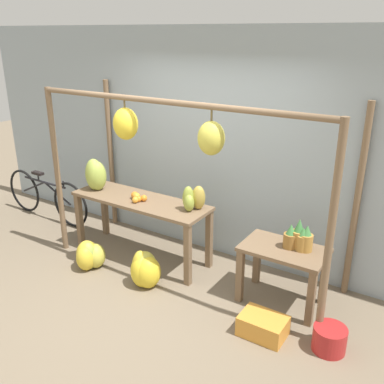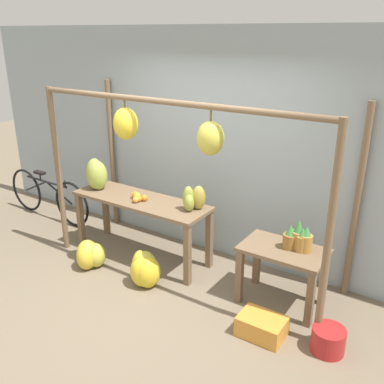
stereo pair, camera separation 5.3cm
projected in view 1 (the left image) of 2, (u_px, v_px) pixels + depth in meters
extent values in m
plane|color=#756651|center=(139.00, 311.00, 4.45)|extent=(20.00, 20.00, 0.00)
cube|color=#99A8B2|center=(218.00, 147.00, 5.22)|extent=(8.00, 0.08, 2.80)
cylinder|color=brown|center=(57.00, 173.00, 5.37)|extent=(0.07, 0.07, 2.11)
cylinder|color=brown|center=(330.00, 240.00, 3.64)|extent=(0.07, 0.07, 2.11)
cylinder|color=brown|center=(111.00, 155.00, 6.13)|extent=(0.07, 0.07, 2.11)
cylinder|color=brown|center=(357.00, 204.00, 4.40)|extent=(0.07, 0.07, 2.11)
cylinder|color=brown|center=(165.00, 102.00, 4.14)|extent=(3.41, 0.06, 0.06)
cylinder|color=brown|center=(124.00, 104.00, 4.43)|extent=(0.02, 0.02, 0.07)
ellipsoid|color=yellow|center=(126.00, 124.00, 4.50)|extent=(0.28, 0.25, 0.34)
cylinder|color=brown|center=(212.00, 115.00, 3.90)|extent=(0.02, 0.02, 0.10)
ellipsoid|color=gold|center=(211.00, 138.00, 3.98)|extent=(0.26, 0.24, 0.32)
cube|color=brown|center=(140.00, 201.00, 5.26)|extent=(1.81, 0.57, 0.04)
cube|color=brown|center=(80.00, 221.00, 5.65)|extent=(0.07, 0.07, 0.75)
cube|color=brown|center=(188.00, 255.00, 4.78)|extent=(0.07, 0.07, 0.75)
cube|color=brown|center=(105.00, 209.00, 6.02)|extent=(0.07, 0.07, 0.75)
cube|color=brown|center=(209.00, 239.00, 5.15)|extent=(0.07, 0.07, 0.75)
cube|color=brown|center=(284.00, 250.00, 4.38)|extent=(0.87, 0.53, 0.04)
cube|color=brown|center=(240.00, 276.00, 4.52)|extent=(0.07, 0.07, 0.61)
cube|color=brown|center=(311.00, 299.00, 4.13)|extent=(0.07, 0.07, 0.61)
cube|color=brown|center=(257.00, 258.00, 4.86)|extent=(0.07, 0.07, 0.61)
cube|color=brown|center=(324.00, 278.00, 4.47)|extent=(0.07, 0.07, 0.61)
ellipsoid|color=#9EB247|center=(97.00, 176.00, 5.50)|extent=(0.30, 0.31, 0.39)
ellipsoid|color=#9EB247|center=(94.00, 174.00, 5.50)|extent=(0.32, 0.30, 0.42)
sphere|color=orange|center=(139.00, 199.00, 5.16)|extent=(0.07, 0.07, 0.07)
sphere|color=orange|center=(135.00, 195.00, 5.26)|extent=(0.09, 0.09, 0.09)
sphere|color=orange|center=(137.00, 197.00, 5.21)|extent=(0.09, 0.09, 0.09)
sphere|color=orange|center=(135.00, 200.00, 5.13)|extent=(0.08, 0.08, 0.08)
sphere|color=orange|center=(144.00, 198.00, 5.18)|extent=(0.08, 0.08, 0.08)
cylinder|color=#B27F38|center=(306.00, 243.00, 4.29)|extent=(0.13, 0.13, 0.18)
cone|color=#428442|center=(307.00, 230.00, 4.24)|extent=(0.09, 0.09, 0.10)
cylinder|color=#B27F38|center=(298.00, 240.00, 4.35)|extent=(0.14, 0.14, 0.19)
cone|color=#428442|center=(300.00, 225.00, 4.29)|extent=(0.10, 0.10, 0.14)
cylinder|color=olive|center=(290.00, 241.00, 4.36)|extent=(0.14, 0.14, 0.15)
cone|color=#428442|center=(291.00, 229.00, 4.31)|extent=(0.10, 0.10, 0.11)
cylinder|color=#B27F38|center=(302.00, 243.00, 4.29)|extent=(0.12, 0.12, 0.17)
cone|color=#428442|center=(303.00, 232.00, 4.25)|extent=(0.08, 0.08, 0.09)
ellipsoid|color=#9EB247|center=(88.00, 256.00, 5.17)|extent=(0.27, 0.26, 0.36)
ellipsoid|color=gold|center=(96.00, 256.00, 5.22)|extent=(0.36, 0.36, 0.30)
ellipsoid|color=gold|center=(88.00, 252.00, 5.30)|extent=(0.31, 0.29, 0.31)
ellipsoid|color=gold|center=(87.00, 255.00, 5.19)|extent=(0.30, 0.32, 0.37)
ellipsoid|color=gold|center=(86.00, 257.00, 5.16)|extent=(0.30, 0.32, 0.33)
ellipsoid|color=yellow|center=(148.00, 272.00, 4.79)|extent=(0.39, 0.39, 0.38)
ellipsoid|color=gold|center=(145.00, 268.00, 4.85)|extent=(0.37, 0.38, 0.41)
ellipsoid|color=gold|center=(140.00, 268.00, 4.83)|extent=(0.23, 0.24, 0.43)
ellipsoid|color=yellow|center=(142.00, 271.00, 4.81)|extent=(0.35, 0.34, 0.38)
cube|color=orange|center=(263.00, 326.00, 4.06)|extent=(0.43, 0.31, 0.20)
cylinder|color=#AD2323|center=(329.00, 339.00, 3.86)|extent=(0.30, 0.30, 0.24)
torus|color=black|center=(24.00, 191.00, 6.80)|extent=(0.69, 0.04, 0.69)
torus|color=black|center=(70.00, 205.00, 6.25)|extent=(0.69, 0.04, 0.69)
cylinder|color=black|center=(44.00, 182.00, 6.43)|extent=(0.91, 0.04, 0.03)
cylinder|color=black|center=(34.00, 187.00, 6.62)|extent=(0.55, 0.03, 0.27)
cylinder|color=black|center=(57.00, 193.00, 6.34)|extent=(0.55, 0.03, 0.27)
cylinder|color=black|center=(38.00, 178.00, 6.49)|extent=(0.02, 0.02, 0.10)
cube|color=black|center=(38.00, 173.00, 6.46)|extent=(0.20, 0.08, 0.04)
cylinder|color=black|center=(63.00, 184.00, 6.20)|extent=(0.02, 0.02, 0.10)
ellipsoid|color=#93A33D|center=(189.00, 203.00, 4.87)|extent=(0.19, 0.19, 0.20)
ellipsoid|color=#93A33D|center=(188.00, 198.00, 4.90)|extent=(0.18, 0.18, 0.29)
ellipsoid|color=#B2993D|center=(199.00, 198.00, 4.92)|extent=(0.20, 0.19, 0.28)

